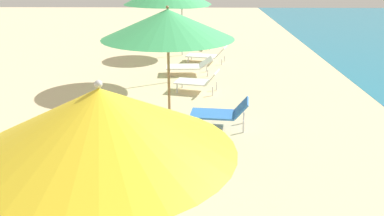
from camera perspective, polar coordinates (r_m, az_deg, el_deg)
The scene contains 7 objects.
umbrella_third at distance 3.09m, azimuth -12.54°, elevation -1.79°, with size 2.04×2.04×2.68m.
umbrella_fourth at distance 7.47m, azimuth -3.41°, elevation 11.61°, with size 2.42×2.42×2.76m.
lounger_fourth_shoreside at distance 9.06m, azimuth 4.10°, elevation -0.63°, with size 1.33×0.78×0.65m.
lounger_fifth_shoreside at distance 13.43m, azimuth -0.27°, elevation 5.96°, with size 1.55×0.77×0.56m.
lounger_fifth_inland at distance 11.55m, azimuth 0.87°, elevation 3.83°, with size 1.31×0.89×0.63m.
lounger_farthest_shoreside at distance 17.55m, azimuth 0.73°, elevation 9.02°, with size 1.46×0.64×0.50m.
lounger_farthest_inland at distance 15.13m, azimuth 2.20°, elevation 7.44°, with size 1.55×0.95×0.62m.
Camera 1 is at (0.16, 6.12, 3.47)m, focal length 38.25 mm.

